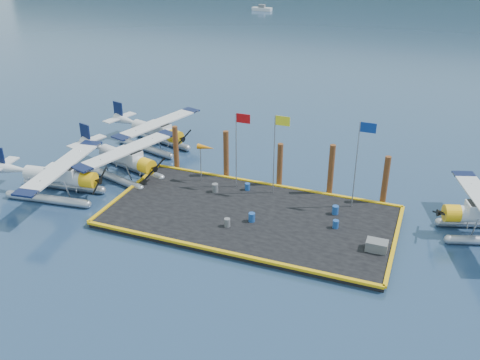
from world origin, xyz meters
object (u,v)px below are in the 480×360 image
Objects in this scene: seaplane_c at (156,133)px; flagpole_blue at (360,152)px; drum_0 at (215,188)px; drum_3 at (227,222)px; drum_1 at (252,217)px; drum_5 at (247,187)px; drum_4 at (335,210)px; seaplane_b at (126,160)px; piling_0 at (176,149)px; piling_3 at (331,172)px; piling_1 at (226,156)px; seaplane_a at (59,178)px; crate at (377,246)px; flagpole_red at (239,139)px; windsock at (206,148)px; flagpole_yellow at (277,143)px; piling_4 at (385,182)px; drum_2 at (336,224)px; piling_2 at (280,167)px.

seaplane_c is 20.24m from flagpole_blue.
drum_3 is (2.80, -4.38, -0.04)m from drum_0.
drum_5 is at bearing 114.00° from drum_1.
flagpole_blue reaches higher than drum_4.
piling_0 is (3.28, 2.57, 0.46)m from seaplane_b.
seaplane_c is 17.48m from piling_3.
piling_1 is at bearing 171.49° from flagpole_blue.
seaplane_a is 18.14× the size of drum_5.
piling_1 reaches higher than drum_0.
piling_1 is at bearing 96.21° from drum_0.
crate reaches higher than drum_1.
windsock is at bearing 180.00° from flagpole_red.
windsock is at bearing 180.00° from flagpole_yellow.
piling_4 is at bearing 0.00° from piling_3.
seaplane_c is 2.45× the size of piling_4.
drum_2 is 8.12m from drum_5.
crate is (12.67, -3.68, 0.00)m from drum_0.
piling_2 is (0.04, 6.21, 1.18)m from drum_1.
drum_5 is 0.18× the size of windsock.
piling_1 is at bearing 117.51° from seaplane_a.
piling_0 is (-14.53, 4.98, 1.32)m from drum_2.
seaplane_b is 3.17× the size of windsock.
flagpole_red reaches higher than piling_3.
piling_4 is (8.00, 0.00, 0.10)m from piling_2.
flagpole_yellow reaches higher than piling_2.
flagpole_blue is (21.38, 5.71, 3.13)m from seaplane_a.
piling_4 reaches higher than crate.
drum_3 is 0.15× the size of piling_4.
drum_1 is at bearing -37.40° from drum_0.
flagpole_red is at bearing -43.15° from piling_1.
seaplane_c is 15.51× the size of drum_4.
flagpole_yellow is (-8.30, 5.14, 3.78)m from crate.
drum_1 is 0.20× the size of windsock.
drum_0 is at bearing -32.32° from piling_0.
flagpole_red reaches higher than drum_2.
piling_2 reaches higher than windsock.
piling_2 is (5.53, 1.60, -1.33)m from windsock.
drum_2 is at bearing -17.01° from windsock.
drum_0 is at bearing -83.79° from piling_1.
windsock reaches higher than drum_2.
seaplane_c is 2.45× the size of piling_0.
drum_2 is (17.81, -2.41, -0.85)m from seaplane_b.
flagpole_yellow is at bearing 180.00° from flagpole_blue.
seaplane_b is 8.16m from drum_0.
piling_3 is at bearing 93.31° from seaplane_c.
flagpole_yellow reaches higher than seaplane_c.
drum_4 is 7.20m from drum_5.
flagpole_blue reaches higher than seaplane_a.
piling_4 is (9.97, 1.88, 1.32)m from drum_5.
seaplane_a is 7.59× the size of crate.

